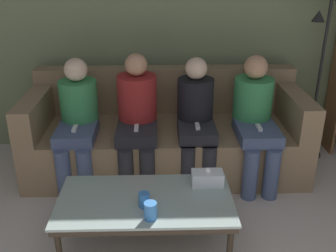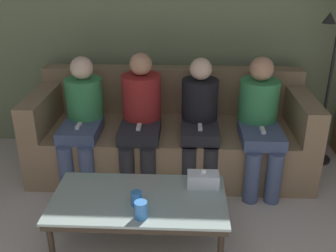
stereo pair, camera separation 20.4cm
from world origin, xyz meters
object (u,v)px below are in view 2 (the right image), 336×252
Objects in this scene: seated_person_left_end at (83,116)px; seated_person_right_end at (260,118)px; cup_near_left at (137,199)px; standing_lamp at (335,61)px; seated_person_mid_right at (200,118)px; tissue_box at (203,179)px; seated_person_mid_left at (141,114)px; couch at (171,135)px; coffee_table at (139,203)px; cup_near_right at (141,210)px.

seated_person_right_end is at bearing -0.19° from seated_person_left_end.
standing_lamp is (1.68, 1.51, 0.54)m from cup_near_left.
seated_person_right_end is at bearing -1.24° from seated_person_mid_right.
tissue_box is 1.85m from standing_lamp.
standing_lamp reaches higher than seated_person_mid_left.
seated_person_mid_right is (-1.24, -0.40, -0.42)m from standing_lamp.
couch is 2.22× the size of seated_person_mid_left.
couch is 25.76× the size of cup_near_left.
seated_person_mid_left is at bearing -140.67° from couch.
tissue_box is 1.02m from seated_person_mid_left.
tissue_box is at bearing -58.59° from seated_person_mid_left.
standing_lamp reaches higher than coffee_table.
coffee_table is 1.13m from seated_person_mid_right.
standing_lamp is 0.92m from seated_person_right_end.
cup_near_left is 0.09× the size of seated_person_mid_left.
couch is at bearing 15.91° from seated_person_left_end.
cup_near_left is 2.32m from standing_lamp.
couch is 2.30× the size of seated_person_mid_right.
seated_person_mid_right is at bearing -162.16° from standing_lamp.
tissue_box is at bearing -121.60° from seated_person_right_end.
cup_near_right is 0.10× the size of seated_person_right_end.
cup_near_left is (-0.17, -1.33, 0.16)m from couch.
seated_person_mid_right reaches higher than coffee_table.
seated_person_mid_left is at bearing 121.41° from tissue_box.
couch is 22.24× the size of cup_near_right.
seated_person_mid_right reaches higher than tissue_box.
cup_near_right is 1.40m from seated_person_left_end.
tissue_box is 0.87m from seated_person_mid_right.
tissue_box is at bearing 44.26° from cup_near_right.
seated_person_left_end is at bearing -164.09° from couch.
seated_person_mid_left reaches higher than seated_person_mid_right.
seated_person_left_end is 0.52m from seated_person_mid_left.
cup_near_left reaches higher than coffee_table.
cup_near_left is 0.09× the size of seated_person_left_end.
standing_lamp reaches higher than tissue_box.
seated_person_mid_left is at bearing 179.64° from seated_person_mid_right.
cup_near_right is 0.10× the size of seated_person_mid_left.
cup_near_left is at bearing -150.02° from tissue_box.
seated_person_right_end reaches higher than seated_person_mid_right.
cup_near_right is at bearing -79.90° from coffee_table.
tissue_box is at bearing -89.83° from seated_person_mid_right.
cup_near_right is 1.26m from seated_person_mid_left.
seated_person_right_end reaches higher than seated_person_left_end.
cup_near_right is at bearing -95.08° from couch.
seated_person_left_end is (-2.29, -0.41, -0.42)m from standing_lamp.
seated_person_left_end reaches higher than cup_near_left.
tissue_box is at bearing -76.20° from couch.
coffee_table is at bearing -97.71° from couch.
cup_near_right is 0.10× the size of seated_person_left_end.
tissue_box is (0.44, 0.25, 0.00)m from cup_near_left.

